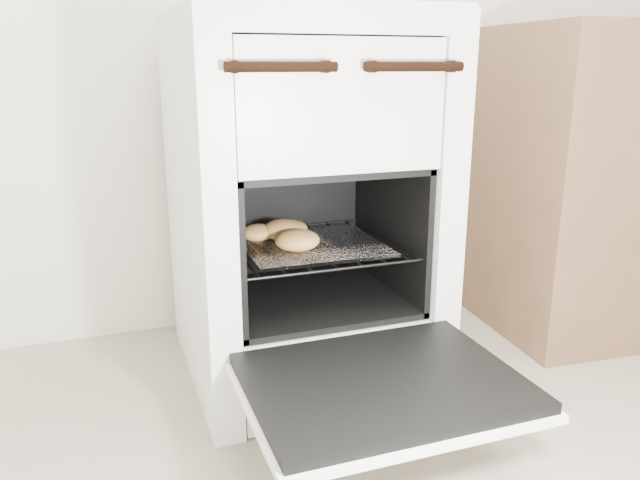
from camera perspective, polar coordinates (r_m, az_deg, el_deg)
The scene contains 6 objects.
stove at distance 1.59m, azimuth -1.77°, elevation 3.04°, with size 0.59×0.66×0.91m.
oven_door at distance 1.24m, azimuth 5.73°, elevation -13.09°, with size 0.53×0.42×0.04m.
oven_rack at distance 1.55m, azimuth -0.99°, elevation -0.52°, with size 0.43×0.42×0.01m.
foil_sheet at distance 1.53m, azimuth -0.75°, elevation -0.51°, with size 0.34×0.30×0.01m, color white.
baked_rolls at distance 1.55m, azimuth -3.28°, elevation 0.65°, with size 0.20×0.25×0.05m.
counter at distance 2.20m, azimuth 26.23°, elevation 5.16°, with size 0.90×0.60×0.90m, color brown.
Camera 1 is at (-0.59, -0.31, 0.80)m, focal length 35.00 mm.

